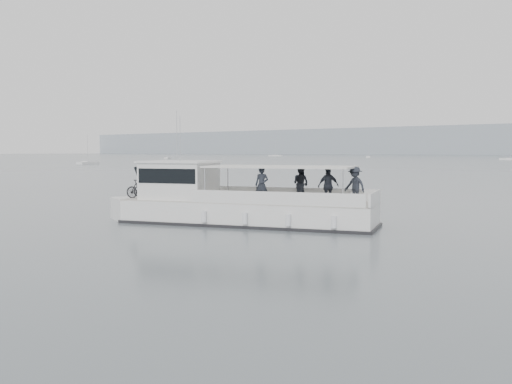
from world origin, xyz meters
The scene contains 2 objects.
ground centered at (0.00, 0.00, 0.00)m, with size 1400.00×1400.00×0.00m, color #535E62.
tour_boat centered at (4.75, -1.18, 0.97)m, with size 13.88×7.22×5.89m.
Camera 1 is at (23.25, -22.29, 3.57)m, focal length 40.00 mm.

